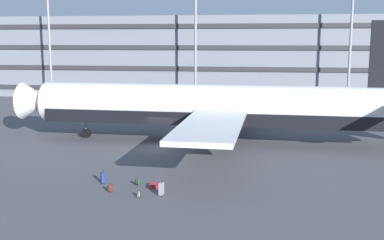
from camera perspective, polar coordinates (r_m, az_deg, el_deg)
ground_plane at (r=41.92m, az=-4.09°, el=-3.30°), size 600.00×600.00×0.00m
terminal_structure at (r=83.59m, az=2.23°, el=7.68°), size 150.96×18.90×13.13m
airliner at (r=43.28m, az=3.07°, el=1.53°), size 38.69×31.17×10.98m
light_mast_left at (r=75.88m, az=-16.95°, el=12.87°), size 1.80×0.50×24.97m
light_mast_center_left at (r=69.46m, az=0.43°, el=12.31°), size 1.80×0.50×21.88m
light_mast_center_right at (r=69.92m, az=18.73°, el=12.57°), size 1.80×0.50×23.71m
suitcase_orange at (r=29.11m, az=-3.71°, el=-8.25°), size 0.29×0.43×0.93m
suitcase_upright at (r=31.99m, az=-10.71°, el=-6.81°), size 0.39×0.47×0.89m
suitcase_red at (r=30.81m, az=-4.67°, el=-7.83°), size 0.56×0.76×0.25m
backpack_small at (r=31.32m, az=-6.61°, el=-7.42°), size 0.37×0.32×0.48m
backpack_large at (r=30.12m, az=-9.85°, el=-8.11°), size 0.41×0.30×0.57m
backpack_silver at (r=28.91m, az=-6.43°, el=-8.88°), size 0.32×0.41×0.47m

